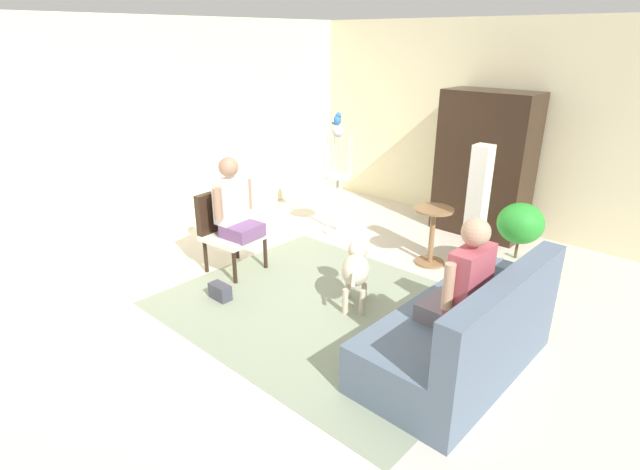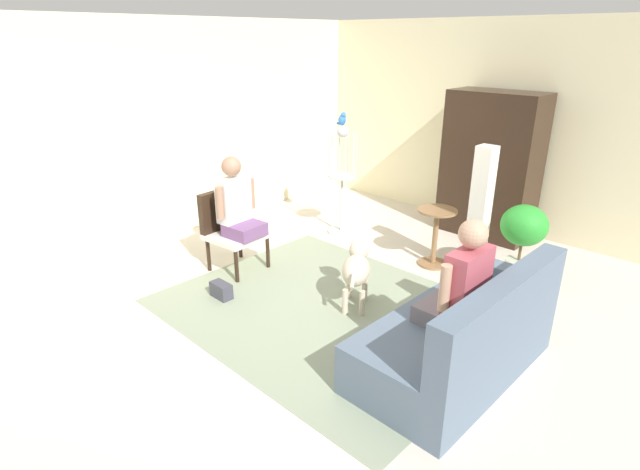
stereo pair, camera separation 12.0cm
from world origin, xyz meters
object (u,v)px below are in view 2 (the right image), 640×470
(potted_plant, at_px, (523,234))
(armoire_cabinet, at_px, (491,166))
(bird_cage_stand, at_px, (342,183))
(person_on_couch, at_px, (461,285))
(couch, at_px, (462,337))
(dog, at_px, (356,268))
(column_lamp, at_px, (479,215))
(round_end_table, at_px, (435,234))
(armchair, at_px, (229,224))
(handbag, at_px, (221,290))
(person_on_armchair, at_px, (237,203))
(parrot, at_px, (342,119))

(potted_plant, xyz_separation_m, armoire_cabinet, (-0.96, 1.13, 0.35))
(bird_cage_stand, bearing_deg, potted_plant, 3.97)
(person_on_couch, bearing_deg, couch, 32.70)
(dog, distance_m, column_lamp, 1.49)
(round_end_table, bearing_deg, couch, -51.99)
(column_lamp, bearing_deg, round_end_table, -173.96)
(armchair, bearing_deg, person_on_couch, 0.94)
(handbag, bearing_deg, bird_cage_stand, 98.81)
(armchair, relative_size, dog, 1.32)
(person_on_couch, bearing_deg, round_end_table, 126.41)
(person_on_couch, bearing_deg, armchair, -179.06)
(armchair, bearing_deg, person_on_armchair, 5.07)
(person_on_armchair, xyz_separation_m, column_lamp, (1.97, 1.67, -0.07))
(round_end_table, bearing_deg, column_lamp, 6.04)
(couch, relative_size, bird_cage_stand, 1.21)
(person_on_couch, height_order, bird_cage_stand, bird_cage_stand)
(armchair, distance_m, armoire_cabinet, 3.38)
(parrot, height_order, column_lamp, parrot)
(person_on_armchair, height_order, dog, person_on_armchair)
(column_lamp, bearing_deg, potted_plant, 19.13)
(couch, relative_size, person_on_armchair, 2.02)
(column_lamp, height_order, armoire_cabinet, armoire_cabinet)
(couch, bearing_deg, potted_plant, 100.39)
(armchair, bearing_deg, handbag, -44.87)
(bird_cage_stand, distance_m, parrot, 0.82)
(parrot, bearing_deg, dog, -43.74)
(potted_plant, bearing_deg, dog, -122.43)
(dog, relative_size, potted_plant, 0.77)
(parrot, bearing_deg, person_on_couch, -31.61)
(couch, xyz_separation_m, armchair, (-2.86, -0.08, 0.21))
(armoire_cabinet, distance_m, handbag, 3.74)
(person_on_armchair, bearing_deg, person_on_couch, 0.72)
(person_on_armchair, bearing_deg, armoire_cabinet, 64.12)
(person_on_couch, distance_m, round_end_table, 2.01)
(person_on_armchair, relative_size, armoire_cabinet, 0.46)
(potted_plant, xyz_separation_m, column_lamp, (-0.43, -0.15, 0.14))
(potted_plant, bearing_deg, handbag, -130.41)
(person_on_armchair, relative_size, potted_plant, 0.97)
(dog, relative_size, parrot, 3.97)
(armoire_cabinet, bearing_deg, dog, -89.84)
(armchair, bearing_deg, potted_plant, 35.82)
(round_end_table, height_order, column_lamp, column_lamp)
(round_end_table, bearing_deg, handbag, -117.23)
(parrot, bearing_deg, round_end_table, -1.34)
(person_on_armchair, bearing_deg, round_end_table, 47.22)
(armchair, height_order, armoire_cabinet, armoire_cabinet)
(couch, distance_m, person_on_couch, 0.45)
(dog, xyz_separation_m, parrot, (-1.40, 1.34, 1.12))
(dog, bearing_deg, potted_plant, 57.57)
(person_on_armchair, distance_m, armoire_cabinet, 3.28)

